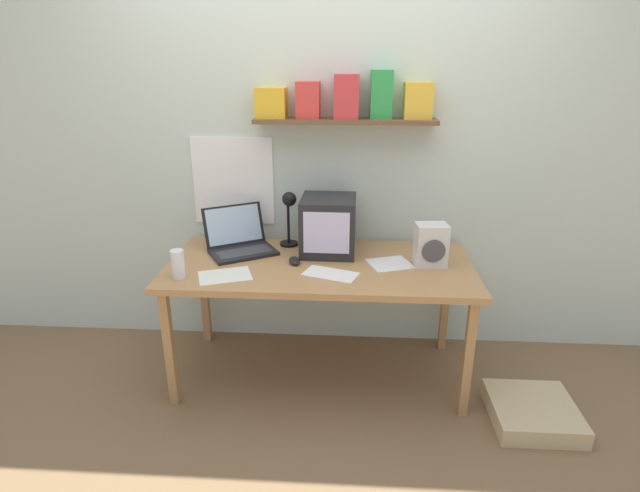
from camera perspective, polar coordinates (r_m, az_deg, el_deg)
ground_plane at (r=3.07m, az=0.00°, el=-14.21°), size 12.00×12.00×0.00m
back_wall at (r=3.02m, az=0.58°, el=12.02°), size 5.60×0.24×2.60m
corner_desk at (r=2.76m, az=0.00°, el=-3.02°), size 1.66×0.78×0.70m
crt_monitor at (r=2.85m, az=0.96°, el=2.39°), size 0.31×0.34×0.32m
laptop at (r=2.94m, az=-9.22°, el=0.67°), size 0.47×0.45×0.25m
desk_lamp at (r=2.91m, az=-3.55°, el=4.05°), size 0.11×0.14×0.34m
juice_glass at (r=2.63m, az=-15.90°, el=-2.15°), size 0.07×0.07×0.15m
space_heater at (r=2.74m, az=12.55°, el=0.12°), size 0.18×0.15×0.23m
computer_mouse at (r=2.73m, az=-2.93°, el=-1.68°), size 0.09×0.12×0.03m
loose_paper_near_monitor at (r=2.75m, az=8.00°, el=-2.02°), size 0.27×0.26×0.00m
open_notebook at (r=2.59m, az=1.21°, el=-3.22°), size 0.31×0.23×0.00m
loose_paper_near_laptop at (r=2.62m, az=-10.82°, el=-3.36°), size 0.31×0.27×0.00m
floor_cushion at (r=2.91m, az=23.13°, el=-17.05°), size 0.42×0.42×0.10m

